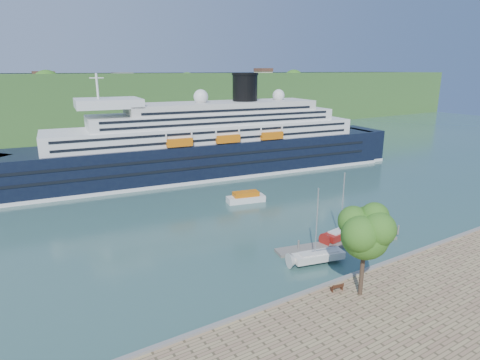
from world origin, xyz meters
TOP-DOWN VIEW (x-y plane):
  - ground at (0.00, 0.00)m, footprint 400.00×400.00m
  - far_hillside at (0.00, 145.00)m, footprint 400.00×50.00m
  - quay_coping at (0.00, -0.20)m, footprint 220.00×0.50m
  - cruise_ship at (4.84, 57.10)m, footprint 111.43×29.49m
  - park_bench at (-7.53, -1.60)m, footprint 1.66×0.91m
  - promenade_tree at (-5.79, -3.50)m, footprint 6.95×6.95m
  - floating_pontoon at (3.13, 8.80)m, footprint 19.68×6.70m
  - sailboat_white_near at (-3.32, 6.01)m, footprint 8.19×3.91m
  - sailboat_red at (5.37, 10.07)m, footprint 8.16×3.27m
  - tender_launch at (2.45, 33.28)m, footprint 8.02×4.21m

SIDE VIEW (x-z plane):
  - ground at x=0.00m, z-range 0.00..0.00m
  - floating_pontoon at x=3.13m, z-range 0.00..0.44m
  - tender_launch at x=2.45m, z-range 0.00..2.11m
  - quay_coping at x=0.00m, z-range 1.00..1.30m
  - park_bench at x=-7.53m, z-range 1.00..2.01m
  - sailboat_white_near at x=-3.32m, z-range 0.00..10.20m
  - sailboat_red at x=5.37m, z-range 0.00..10.25m
  - promenade_tree at x=-5.79m, z-range 1.00..12.51m
  - far_hillside at x=0.00m, z-range 0.00..24.00m
  - cruise_ship at x=4.84m, z-range 0.00..24.77m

